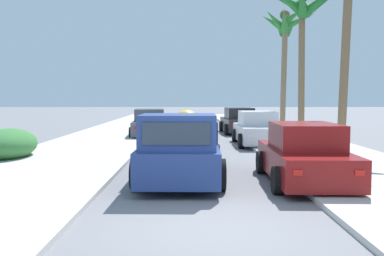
# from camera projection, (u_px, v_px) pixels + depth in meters

# --- Properties ---
(ground_plane) EXTENTS (160.00, 160.00, 0.00)m
(ground_plane) POSITION_uv_depth(u_px,v_px,m) (206.00, 226.00, 7.18)
(ground_plane) COLOR slate
(sidewalk_left) EXTENTS (4.62, 60.00, 0.12)m
(sidewalk_left) POSITION_uv_depth(u_px,v_px,m) (95.00, 144.00, 19.11)
(sidewalk_left) COLOR beige
(sidewalk_left) RESTS_ON ground
(sidewalk_right) EXTENTS (4.62, 60.00, 0.12)m
(sidewalk_right) POSITION_uv_depth(u_px,v_px,m) (297.00, 143.00, 19.17)
(sidewalk_right) COLOR beige
(sidewalk_right) RESTS_ON ground
(curb_left) EXTENTS (0.16, 60.00, 0.10)m
(curb_left) POSITION_uv_depth(u_px,v_px,m) (115.00, 144.00, 19.12)
(curb_left) COLOR silver
(curb_left) RESTS_ON ground
(curb_right) EXTENTS (0.16, 60.00, 0.10)m
(curb_right) POSITION_uv_depth(u_px,v_px,m) (277.00, 144.00, 19.16)
(curb_right) COLOR silver
(curb_right) RESTS_ON ground
(pickup_truck) EXTENTS (2.30, 5.25, 1.83)m
(pickup_truck) POSITION_uv_depth(u_px,v_px,m) (181.00, 150.00, 11.12)
(pickup_truck) COLOR navy
(pickup_truck) RESTS_ON ground
(car_left_near) EXTENTS (2.03, 4.26, 1.54)m
(car_left_near) POSITION_uv_depth(u_px,v_px,m) (257.00, 129.00, 19.09)
(car_left_near) COLOR silver
(car_left_near) RESTS_ON ground
(car_right_near) EXTENTS (2.16, 4.32, 1.54)m
(car_right_near) POSITION_uv_depth(u_px,v_px,m) (239.00, 121.00, 25.18)
(car_right_near) COLOR black
(car_right_near) RESTS_ON ground
(car_left_mid) EXTENTS (2.20, 4.33, 1.54)m
(car_left_mid) POSITION_uv_depth(u_px,v_px,m) (150.00, 124.00, 22.81)
(car_left_mid) COLOR #474C56
(car_left_mid) RESTS_ON ground
(car_right_mid) EXTENTS (2.11, 4.30, 1.54)m
(car_right_mid) POSITION_uv_depth(u_px,v_px,m) (304.00, 155.00, 10.68)
(car_right_mid) COLOR maroon
(car_right_mid) RESTS_ON ground
(palm_tree_right_fore) EXTENTS (3.83, 3.70, 7.79)m
(palm_tree_right_fore) POSITION_uv_depth(u_px,v_px,m) (303.00, 13.00, 21.84)
(palm_tree_right_fore) COLOR brown
(palm_tree_right_fore) RESTS_ON ground
(palm_tree_left_mid) EXTENTS (3.79, 4.16, 8.13)m
(palm_tree_left_mid) POSITION_uv_depth(u_px,v_px,m) (285.00, 31.00, 28.71)
(palm_tree_left_mid) COLOR #846B4C
(palm_tree_left_mid) RESTS_ON ground
(hedge_bush) EXTENTS (1.80, 2.80, 1.10)m
(hedge_bush) POSITION_uv_depth(u_px,v_px,m) (8.00, 144.00, 14.55)
(hedge_bush) COLOR #387538
(hedge_bush) RESTS_ON ground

